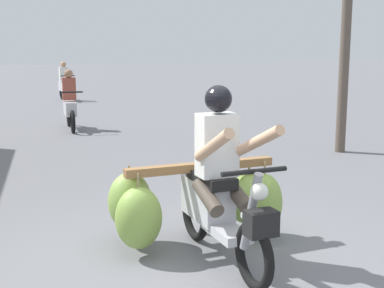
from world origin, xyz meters
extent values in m
plane|color=slate|center=(0.00, 0.00, 0.00)|extent=(120.00, 120.00, 0.00)
torus|color=black|center=(0.34, -0.35, 0.28)|extent=(0.15, 0.57, 0.56)
torus|color=black|center=(0.18, 0.84, 0.28)|extent=(0.15, 0.57, 0.56)
cube|color=silver|center=(0.27, 0.15, 0.32)|extent=(0.31, 0.59, 0.08)
cube|color=silver|center=(0.22, 0.55, 0.50)|extent=(0.36, 0.67, 0.36)
cube|color=black|center=(0.23, 0.47, 0.72)|extent=(0.34, 0.63, 0.10)
cylinder|color=gray|center=(0.33, -0.29, 0.62)|extent=(0.11, 0.29, 0.69)
cylinder|color=black|center=(0.33, -0.33, 0.96)|extent=(0.56, 0.11, 0.04)
sphere|color=silver|center=(0.34, -0.41, 0.82)|extent=(0.14, 0.14, 0.14)
cube|color=black|center=(0.35, -0.45, 0.58)|extent=(0.26, 0.19, 0.20)
cube|color=silver|center=(0.34, -0.35, 0.58)|extent=(0.14, 0.29, 0.04)
cube|color=olive|center=(0.20, 0.69, 0.78)|extent=(1.50, 0.29, 0.08)
cube|color=olive|center=(0.18, 0.87, 0.75)|extent=(1.35, 0.25, 0.06)
ellipsoid|color=#85A948|center=(-0.43, 0.53, 0.38)|extent=(0.51, 0.48, 0.58)
cylinder|color=#998459|center=(-0.43, 0.53, 0.71)|extent=(0.02, 0.02, 0.15)
ellipsoid|color=#8DB150|center=(-0.46, 0.89, 0.43)|extent=(0.52, 0.49, 0.57)
cylinder|color=#998459|center=(-0.46, 0.89, 0.74)|extent=(0.02, 0.02, 0.10)
ellipsoid|color=#8BAF4E|center=(0.72, 0.78, 0.40)|extent=(0.55, 0.51, 0.52)
cylinder|color=#998459|center=(0.72, 0.78, 0.71)|extent=(0.02, 0.02, 0.15)
ellipsoid|color=#87AA49|center=(0.86, 0.70, 0.37)|extent=(0.47, 0.45, 0.59)
cylinder|color=#998459|center=(0.86, 0.70, 0.71)|extent=(0.02, 0.02, 0.15)
cube|color=silver|center=(0.25, 0.35, 1.05)|extent=(0.37, 0.26, 0.56)
sphere|color=black|center=(0.25, 0.33, 1.46)|extent=(0.24, 0.24, 0.24)
cylinder|color=tan|center=(0.48, 0.04, 1.11)|extent=(0.23, 0.72, 0.39)
cylinder|color=tan|center=(0.10, -0.02, 1.11)|extent=(0.13, 0.72, 0.39)
cylinder|color=#4C4238|center=(0.40, 0.25, 0.62)|extent=(0.19, 0.45, 0.27)
cylinder|color=#4C4238|center=(0.12, 0.21, 0.62)|extent=(0.19, 0.45, 0.27)
torus|color=black|center=(-0.52, 15.14, 0.26)|extent=(0.18, 0.53, 0.52)
torus|color=black|center=(-0.73, 16.22, 0.26)|extent=(0.18, 0.53, 0.52)
cube|color=silver|center=(-0.65, 15.78, 0.50)|extent=(0.41, 0.93, 0.32)
cylinder|color=black|center=(-0.53, 15.19, 0.92)|extent=(0.50, 0.13, 0.04)
cube|color=silver|center=(-0.65, 15.80, 0.95)|extent=(0.33, 0.25, 0.52)
sphere|color=tan|center=(-0.65, 15.78, 1.30)|extent=(0.20, 0.20, 0.20)
torus|color=black|center=(-0.70, 8.00, 0.26)|extent=(0.10, 0.52, 0.52)
torus|color=black|center=(-0.74, 9.10, 0.26)|extent=(0.10, 0.52, 0.52)
cube|color=silver|center=(-0.72, 8.65, 0.50)|extent=(0.28, 0.91, 0.32)
cylinder|color=black|center=(-0.70, 8.05, 0.92)|extent=(0.50, 0.06, 0.04)
cube|color=#994738|center=(-0.72, 8.67, 0.95)|extent=(0.31, 0.21, 0.52)
sphere|color=#9E7051|center=(-0.72, 8.65, 1.30)|extent=(0.20, 0.20, 0.20)
camera|label=1|loc=(-1.16, -4.03, 1.90)|focal=49.59mm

